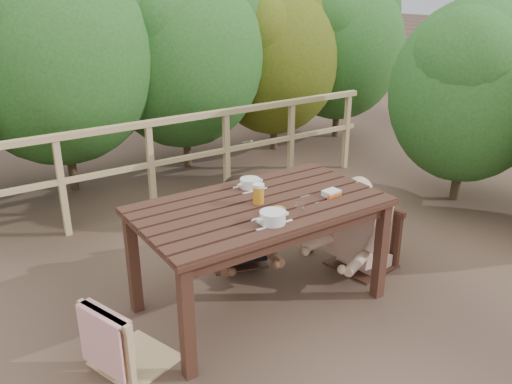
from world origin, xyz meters
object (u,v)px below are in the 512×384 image
chair_right (365,214)px  bread_roll (277,212)px  tumbler (300,209)px  diner_right (370,190)px  soup_far (250,184)px  table (260,255)px  beer_glass (258,195)px  butter_tub (331,194)px  chair_left (130,301)px  woman (234,192)px  chair_far (235,211)px  soup_near (273,218)px

chair_right → bread_roll: (-1.08, -0.22, 0.37)m
bread_roll → tumbler: 0.17m
diner_right → soup_far: 1.04m
table → beer_glass: bearing=178.5°
beer_glass → table: bearing=-1.5°
diner_right → butter_tub: size_ratio=10.79×
chair_left → woman: bearing=-76.4°
bread_roll → butter_tub: 0.54m
chair_left → chair_right: bearing=-106.5°
butter_tub → tumbler: bearing=-170.2°
soup_far → chair_far: bearing=76.1°
table → soup_near: 0.57m
soup_near → soup_far: size_ratio=1.11×
diner_right → soup_far: bearing=65.3°
butter_tub → chair_far: bearing=104.3°
soup_far → butter_tub: soup_far is taller
soup_near → diner_right: bearing=14.4°
table → chair_far: chair_far is taller
woman → butter_tub: 0.95m
tumbler → diner_right: bearing=15.8°
woman → bread_roll: (-0.22, -0.93, 0.22)m
table → bread_roll: (-0.02, -0.24, 0.45)m
soup_near → butter_tub: size_ratio=2.24×
table → soup_far: bearing=70.1°
table → chair_far: (0.20, 0.67, 0.06)m
woman → soup_near: woman is taller
woman → diner_right: diner_right is taller
chair_far → soup_near: bearing=-91.7°
chair_left → diner_right: size_ratio=0.66×
table → chair_right: chair_right is taller
woman → soup_near: 1.09m
bread_roll → soup_near: bearing=-138.5°
chair_left → chair_far: bearing=-77.0°
table → chair_right: size_ratio=1.82×
table → soup_near: soup_near is taller
chair_right → bread_roll: 1.16m
diner_right → beer_glass: diner_right is taller
chair_left → soup_near: (0.93, -0.21, 0.41)m
woman → chair_left: bearing=48.9°
woman → soup_far: 0.47m
soup_near → beer_glass: bearing=71.7°
soup_near → bread_roll: 0.13m
chair_far → woman: size_ratio=0.74×
table → tumbler: bearing=-62.8°
soup_near → butter_tub: 0.65m
diner_right → soup_near: (-1.21, -0.31, 0.17)m
woman → diner_right: 1.14m
chair_far → butter_tub: (0.31, -0.85, 0.38)m
bread_roll → tumbler: bread_roll is taller
soup_far → tumbler: soup_far is taller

